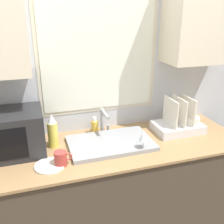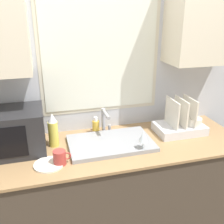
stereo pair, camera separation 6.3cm
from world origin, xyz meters
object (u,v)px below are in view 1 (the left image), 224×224
object	(u,v)px
faucet	(104,119)
mug_near_sink	(61,159)
spray_bottle	(53,131)
wine_glass	(144,137)
soap_bottle	(95,127)
microwave	(10,133)
dish_rack	(179,124)

from	to	relation	value
faucet	mug_near_sink	xyz separation A→B (m)	(-0.39, -0.36, -0.08)
spray_bottle	mug_near_sink	xyz separation A→B (m)	(0.02, -0.27, -0.07)
spray_bottle	wine_glass	bearing A→B (deg)	-23.78
faucet	soap_bottle	distance (m)	0.10
microwave	wine_glass	distance (m)	0.93
faucet	spray_bottle	bearing A→B (deg)	-167.01
faucet	microwave	size ratio (longest dim) A/B	0.46
spray_bottle	soap_bottle	world-z (taller)	spray_bottle
faucet	microwave	xyz separation A→B (m)	(-0.70, -0.10, 0.03)
soap_bottle	mug_near_sink	world-z (taller)	soap_bottle
microwave	soap_bottle	bearing A→B (deg)	10.87
soap_bottle	wine_glass	size ratio (longest dim) A/B	0.88
dish_rack	mug_near_sink	world-z (taller)	dish_rack
faucet	wine_glass	world-z (taller)	faucet
spray_bottle	soap_bottle	bearing A→B (deg)	18.84
spray_bottle	soap_bottle	distance (m)	0.37
dish_rack	soap_bottle	world-z (taller)	dish_rack
dish_rack	spray_bottle	size ratio (longest dim) A/B	1.52
mug_near_sink	wine_glass	bearing A→B (deg)	0.27
spray_bottle	mug_near_sink	world-z (taller)	spray_bottle
faucet	dish_rack	world-z (taller)	dish_rack
mug_near_sink	faucet	bearing A→B (deg)	42.78
faucet	mug_near_sink	bearing A→B (deg)	-137.22
dish_rack	faucet	bearing A→B (deg)	166.92
faucet	microwave	bearing A→B (deg)	-171.92
microwave	mug_near_sink	size ratio (longest dim) A/B	3.86
soap_bottle	wine_glass	distance (m)	0.47
spray_bottle	wine_glass	distance (m)	0.66
dish_rack	spray_bottle	bearing A→B (deg)	177.44
dish_rack	wine_glass	xyz separation A→B (m)	(-0.42, -0.22, 0.05)
dish_rack	soap_bottle	bearing A→B (deg)	166.51
spray_bottle	mug_near_sink	distance (m)	0.28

